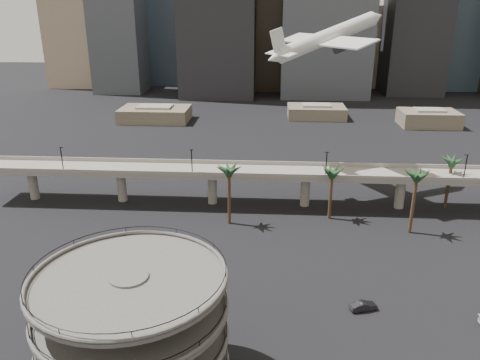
# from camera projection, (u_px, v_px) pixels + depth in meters

# --- Properties ---
(parking_ramp) EXTENTS (22.20, 22.20, 17.35)m
(parking_ramp) POSITION_uv_depth(u_px,v_px,m) (133.00, 324.00, 54.13)
(parking_ramp) COLOR #4B4946
(parking_ramp) RESTS_ON ground
(overpass) EXTENTS (130.00, 9.30, 14.70)m
(overpass) POSITION_uv_depth(u_px,v_px,m) (259.00, 175.00, 109.42)
(overpass) COLOR gray
(overpass) RESTS_ON ground
(palm_trees) EXTENTS (54.40, 18.40, 14.00)m
(palm_trees) POSITION_uv_depth(u_px,v_px,m) (359.00, 172.00, 99.71)
(palm_trees) COLOR #49311F
(palm_trees) RESTS_ON ground
(low_buildings) EXTENTS (135.00, 27.50, 6.80)m
(low_buildings) POSITION_uv_depth(u_px,v_px,m) (281.00, 114.00, 192.26)
(low_buildings) COLOR brown
(low_buildings) RESTS_ON ground
(airborne_jet) EXTENTS (30.22, 28.32, 12.57)m
(airborne_jet) POSITION_uv_depth(u_px,v_px,m) (327.00, 38.00, 108.93)
(airborne_jet) COLOR silver
(airborne_jet) RESTS_ON ground
(car_a) EXTENTS (4.12, 2.32, 1.32)m
(car_a) POSITION_uv_depth(u_px,v_px,m) (172.00, 312.00, 71.13)
(car_a) COLOR maroon
(car_a) RESTS_ON ground
(car_b) EXTENTS (4.57, 2.67, 1.42)m
(car_b) POSITION_uv_depth(u_px,v_px,m) (363.00, 306.00, 72.60)
(car_b) COLOR black
(car_b) RESTS_ON ground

